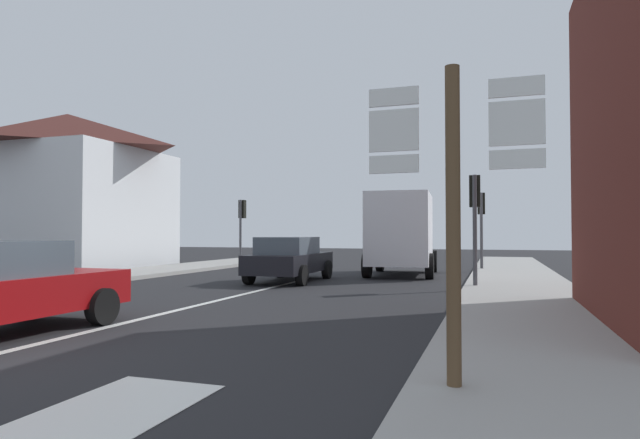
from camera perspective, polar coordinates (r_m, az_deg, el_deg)
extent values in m
plane|color=#232326|center=(16.16, -4.50, -7.14)|extent=(80.00, 80.00, 0.00)
cube|color=#9E9B96|center=(12.93, 21.28, -8.14)|extent=(2.98, 44.00, 0.14)
cube|color=#9E9B96|center=(18.40, -27.39, -6.07)|extent=(2.98, 44.00, 0.14)
cube|color=silver|center=(12.59, -11.65, -8.69)|extent=(0.16, 12.00, 0.01)
cube|color=silver|center=(5.27, -22.31, -18.83)|extent=(1.20, 2.20, 0.01)
cube|color=silver|center=(28.61, -25.61, 1.03)|extent=(8.27, 6.94, 5.56)
pyramid|color=#4C231E|center=(29.00, -25.52, 8.39)|extent=(8.69, 7.28, 1.88)
cube|color=silver|center=(31.66, -20.54, -3.66)|extent=(4.96, 1.20, 0.70)
cylinder|color=black|center=(11.25, -29.19, -7.78)|extent=(0.22, 0.64, 0.64)
cylinder|color=black|center=(10.04, -22.34, -8.64)|extent=(0.22, 0.64, 0.64)
cube|color=black|center=(17.67, -3.22, -4.65)|extent=(1.84, 4.24, 0.60)
cube|color=#47515B|center=(17.41, -3.50, -2.80)|extent=(1.59, 2.13, 0.55)
cylinder|color=black|center=(19.26, -4.27, -5.28)|extent=(0.23, 0.64, 0.64)
cylinder|color=black|center=(18.69, 0.75, -5.40)|extent=(0.23, 0.64, 0.64)
cylinder|color=black|center=(16.78, -7.65, -5.83)|extent=(0.23, 0.64, 0.64)
cylinder|color=black|center=(16.13, -1.96, -6.02)|extent=(0.23, 0.64, 0.64)
cube|color=silver|center=(19.89, 8.63, -1.03)|extent=(2.45, 3.85, 2.60)
cube|color=silver|center=(22.37, 9.26, -1.85)|extent=(2.18, 1.44, 2.00)
cube|color=#47515B|center=(22.43, 9.26, 0.20)|extent=(1.76, 0.22, 0.70)
cylinder|color=black|center=(22.48, 6.46, -4.41)|extent=(0.34, 0.92, 0.90)
cylinder|color=black|center=(22.28, 12.09, -4.41)|extent=(0.34, 0.92, 0.90)
cylinder|color=black|center=(19.12, 5.07, -4.92)|extent=(0.34, 0.92, 0.90)
cylinder|color=black|center=(18.89, 11.70, -4.93)|extent=(0.34, 0.92, 0.90)
cylinder|color=brown|center=(5.22, 14.13, -1.30)|extent=(0.14, 0.14, 3.20)
cube|color=white|center=(5.52, 7.90, 12.93)|extent=(0.50, 0.03, 0.18)
cube|color=black|center=(5.54, 7.94, 12.88)|extent=(0.43, 0.01, 0.13)
cube|color=white|center=(5.45, 7.92, 9.46)|extent=(0.50, 0.03, 0.42)
cube|color=black|center=(5.47, 7.95, 9.42)|extent=(0.43, 0.01, 0.32)
cube|color=white|center=(5.39, 7.93, 5.91)|extent=(0.50, 0.03, 0.18)
cube|color=black|center=(5.41, 7.96, 5.89)|extent=(0.43, 0.01, 0.13)
cube|color=white|center=(5.44, 20.34, 13.23)|extent=(0.50, 0.03, 0.18)
cube|color=black|center=(5.46, 20.33, 13.18)|extent=(0.43, 0.01, 0.13)
cube|color=white|center=(5.37, 20.37, 9.71)|extent=(0.50, 0.03, 0.42)
cube|color=black|center=(5.38, 20.37, 9.67)|extent=(0.43, 0.01, 0.32)
cube|color=white|center=(5.31, 20.41, 6.11)|extent=(0.50, 0.03, 0.18)
cube|color=black|center=(5.33, 20.40, 6.08)|extent=(0.43, 0.01, 0.13)
cylinder|color=#47474C|center=(26.39, -8.55, -1.42)|extent=(0.12, 0.12, 3.25)
cube|color=black|center=(26.60, -8.35, 1.11)|extent=(0.30, 0.28, 0.90)
sphere|color=red|center=(26.74, -8.21, 1.67)|extent=(0.18, 0.18, 0.18)
sphere|color=#3C2303|center=(26.73, -8.21, 1.07)|extent=(0.18, 0.18, 0.18)
sphere|color=black|center=(26.71, -8.22, 0.47)|extent=(0.18, 0.18, 0.18)
cylinder|color=#47474C|center=(23.05, 16.96, -1.30)|extent=(0.12, 0.12, 3.29)
cube|color=black|center=(23.28, 16.95, 1.65)|extent=(0.30, 0.28, 0.90)
sphere|color=red|center=(23.44, 16.95, 2.29)|extent=(0.18, 0.18, 0.18)
sphere|color=#3C2303|center=(23.42, 16.96, 1.60)|extent=(0.18, 0.18, 0.18)
sphere|color=black|center=(23.41, 16.96, 0.92)|extent=(0.18, 0.18, 0.18)
cylinder|color=#47474C|center=(15.47, 16.31, -1.34)|extent=(0.12, 0.12, 3.24)
cube|color=black|center=(15.72, 16.30, 2.93)|extent=(0.30, 0.28, 0.90)
sphere|color=red|center=(15.88, 16.31, 3.86)|extent=(0.18, 0.18, 0.18)
sphere|color=#3C2303|center=(15.86, 16.32, 2.85)|extent=(0.18, 0.18, 0.18)
sphere|color=black|center=(15.84, 16.33, 1.84)|extent=(0.18, 0.18, 0.18)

